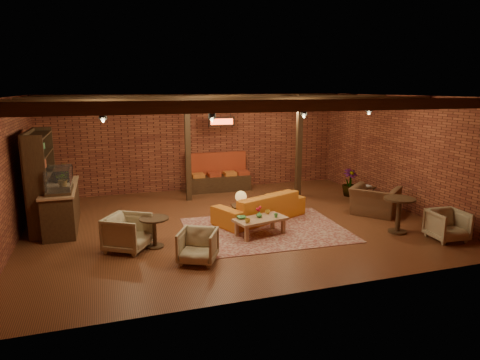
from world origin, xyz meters
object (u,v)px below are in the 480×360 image
object	(u,v)px
side_table_book	(365,187)
round_table_right	(399,210)
armchair_far	(448,224)
coffee_table	(260,220)
armchair_right	(375,196)
armchair_a	(127,231)
sofa	(260,206)
side_table_lamp	(241,199)
plant_tall	(351,156)
round_table_left	(154,227)
armchair_b	(198,245)

from	to	relation	value
side_table_book	round_table_right	world-z (taller)	round_table_right
side_table_book	armchair_far	world-z (taller)	armchair_far
armchair_far	coffee_table	bearing A→B (deg)	162.36
armchair_right	armchair_a	bearing A→B (deg)	55.97
armchair_far	armchair_right	bearing A→B (deg)	103.80
armchair_right	round_table_right	world-z (taller)	armchair_right
armchair_far	sofa	bearing A→B (deg)	146.64
sofa	armchair_right	world-z (taller)	armchair_right
round_table_right	side_table_lamp	bearing A→B (deg)	154.33
sofa	side_table_book	world-z (taller)	sofa
armchair_right	plant_tall	bearing A→B (deg)	-52.67
side_table_lamp	round_table_left	size ratio (longest dim) A/B	1.36
coffee_table	round_table_left	distance (m)	2.43
round_table_left	armchair_a	xyz separation A→B (m)	(-0.57, 0.00, -0.02)
side_table_book	coffee_table	bearing A→B (deg)	-156.19
armchair_a	round_table_right	xyz separation A→B (m)	(6.22, -0.83, 0.15)
coffee_table	side_table_book	size ratio (longest dim) A/B	2.55
side_table_lamp	round_table_right	size ratio (longest dim) A/B	1.06
side_table_lamp	armchair_right	world-z (taller)	armchair_right
side_table_lamp	armchair_far	size ratio (longest dim) A/B	1.18
armchair_a	armchair_far	world-z (taller)	armchair_a
armchair_b	armchair_far	xyz separation A→B (m)	(5.67, -0.50, 0.02)
armchair_b	side_table_book	xyz separation A→B (m)	(5.77, 2.89, 0.10)
armchair_right	armchair_far	xyz separation A→B (m)	(0.37, -2.22, -0.14)
sofa	round_table_left	size ratio (longest dim) A/B	3.79
armchair_a	round_table_right	distance (m)	6.27
coffee_table	armchair_right	world-z (taller)	armchair_right
round_table_left	armchair_far	distance (m)	6.58
round_table_right	armchair_a	bearing A→B (deg)	172.42
coffee_table	side_table_book	bearing A→B (deg)	23.81
side_table_lamp	side_table_book	xyz separation A→B (m)	(4.26, 0.98, -0.22)
sofa	round_table_right	xyz separation A→B (m)	(2.79, -1.96, 0.20)
round_table_left	side_table_book	world-z (taller)	round_table_left
coffee_table	round_table_right	xyz separation A→B (m)	(3.22, -0.83, 0.20)
coffee_table	sofa	bearing A→B (deg)	69.32
round_table_right	armchair_far	xyz separation A→B (m)	(0.74, -0.76, -0.19)
side_table_book	plant_tall	world-z (taller)	plant_tall
armchair_a	armchair_far	bearing A→B (deg)	-71.33
armchair_a	side_table_book	bearing A→B (deg)	-44.16
sofa	coffee_table	xyz separation A→B (m)	(-0.43, -1.13, 0.01)
side_table_book	armchair_far	distance (m)	3.39
round_table_left	side_table_book	distance (m)	6.73
side_table_lamp	round_table_left	distance (m)	2.39
armchair_b	side_table_lamp	bearing A→B (deg)	78.34
round_table_right	plant_tall	distance (m)	3.64
round_table_left	armchair_a	size ratio (longest dim) A/B	0.78
side_table_lamp	armchair_a	distance (m)	2.93
sofa	armchair_right	bearing A→B (deg)	148.19
coffee_table	side_table_book	world-z (taller)	coffee_table
sofa	round_table_right	bearing A→B (deg)	122.21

